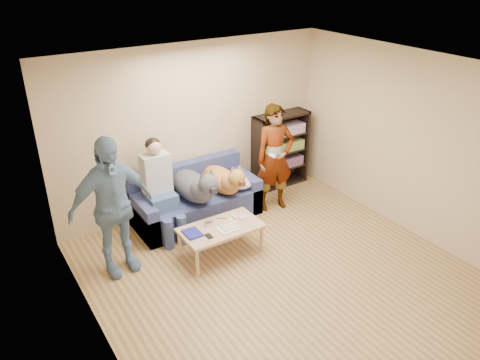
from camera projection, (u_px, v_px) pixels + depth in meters
ground at (292, 284)px, 5.85m from camera, size 5.00×5.00×0.00m
ceiling at (305, 77)px, 4.70m from camera, size 5.00×5.00×0.00m
wall_back at (194, 128)px, 7.16m from camera, size 4.50×0.00×4.50m
wall_left at (101, 255)px, 4.18m from camera, size 0.00×5.00×5.00m
wall_right at (426, 150)px, 6.37m from camera, size 0.00×5.00×5.00m
blanket at (240, 183)px, 7.25m from camera, size 0.46×0.39×0.16m
person_standing_right at (275, 158)px, 7.23m from camera, size 0.69×0.53×1.71m
person_standing_left at (112, 207)px, 5.72m from camera, size 1.12×0.55×1.84m
held_controller at (272, 156)px, 6.91m from camera, size 0.06×0.12×0.03m
notebook_blue at (192, 233)px, 6.09m from camera, size 0.20×0.26×0.03m
papers at (228, 229)px, 6.20m from camera, size 0.26×0.20×0.02m
magazine at (229, 226)px, 6.22m from camera, size 0.22×0.17×0.01m
camera_silver at (208, 224)px, 6.28m from camera, size 0.11×0.06×0.05m
controller_a at (234, 217)px, 6.46m from camera, size 0.04×0.13×0.03m
controller_b at (242, 218)px, 6.44m from camera, size 0.09×0.06×0.03m
headphone_cup_a at (234, 223)px, 6.33m from camera, size 0.07×0.07×0.02m
headphone_cup_b at (231, 220)px, 6.39m from camera, size 0.07×0.07×0.02m
pen_orange at (226, 232)px, 6.12m from camera, size 0.13×0.06×0.01m
pen_black at (222, 218)px, 6.45m from camera, size 0.13×0.08×0.01m
wallet at (209, 236)px, 6.04m from camera, size 0.07×0.12×0.02m
sofa at (195, 201)px, 7.18m from camera, size 1.90×0.85×0.82m
person_seated at (160, 185)px, 6.58m from camera, size 0.40×0.73×1.47m
dog_gray at (195, 186)px, 6.81m from camera, size 0.45×1.27×0.65m
dog_tan at (224, 180)px, 7.06m from camera, size 0.40×1.16×0.59m
coffee_table at (221, 230)px, 6.28m from camera, size 1.10×0.60×0.42m
bookshelf at (280, 148)px, 8.06m from camera, size 1.00×0.34×1.30m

